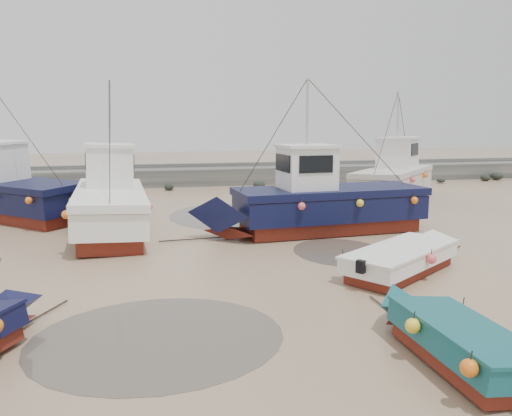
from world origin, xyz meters
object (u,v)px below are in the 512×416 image
(dinghy_3, at_px, (407,255))
(cabin_boat_3, at_px, (396,177))
(cabin_boat_0, at_px, (8,191))
(person, at_px, (118,227))
(cabin_boat_2, at_px, (315,201))
(dinghy_2, at_px, (450,332))
(cabin_boat_1, at_px, (109,201))

(dinghy_3, relative_size, cabin_boat_3, 0.75)
(cabin_boat_0, height_order, person, cabin_boat_0)
(cabin_boat_2, xyz_separation_m, person, (-8.10, 2.84, -1.31))
(cabin_boat_2, bearing_deg, person, 66.31)
(dinghy_3, distance_m, person, 12.56)
(cabin_boat_2, relative_size, person, 6.80)
(dinghy_2, xyz_separation_m, cabin_boat_0, (-12.21, 16.99, 0.77))
(dinghy_2, xyz_separation_m, dinghy_3, (2.03, 5.41, -0.02))
(dinghy_2, xyz_separation_m, cabin_boat_2, (1.01, 11.18, 0.75))
(person, bearing_deg, cabin_boat_1, 59.14)
(cabin_boat_0, distance_m, person, 6.06)
(dinghy_2, height_order, cabin_boat_3, cabin_boat_3)
(dinghy_2, bearing_deg, person, 115.58)
(cabin_boat_2, bearing_deg, cabin_boat_0, 61.89)
(person, bearing_deg, cabin_boat_3, -177.91)
(dinghy_2, height_order, cabin_boat_2, cabin_boat_2)
(cabin_boat_0, bearing_deg, cabin_boat_2, -71.91)
(dinghy_2, distance_m, cabin_boat_3, 20.24)
(cabin_boat_0, height_order, cabin_boat_3, same)
(cabin_boat_1, distance_m, cabin_boat_3, 16.61)
(person, bearing_deg, dinghy_3, 122.96)
(cabin_boat_0, xyz_separation_m, cabin_boat_3, (20.62, 1.41, 0.02))
(dinghy_2, relative_size, cabin_boat_1, 0.50)
(dinghy_2, distance_m, dinghy_3, 5.77)
(dinghy_2, bearing_deg, cabin_boat_0, 124.44)
(cabin_boat_2, bearing_deg, cabin_boat_3, -50.10)
(cabin_boat_1, xyz_separation_m, person, (0.26, 0.85, -1.31))
(cabin_boat_3, bearing_deg, person, -119.84)
(cabin_boat_1, relative_size, cabin_boat_2, 1.00)
(dinghy_2, relative_size, person, 3.42)
(dinghy_3, relative_size, person, 3.71)
(dinghy_3, height_order, cabin_boat_3, cabin_boat_3)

